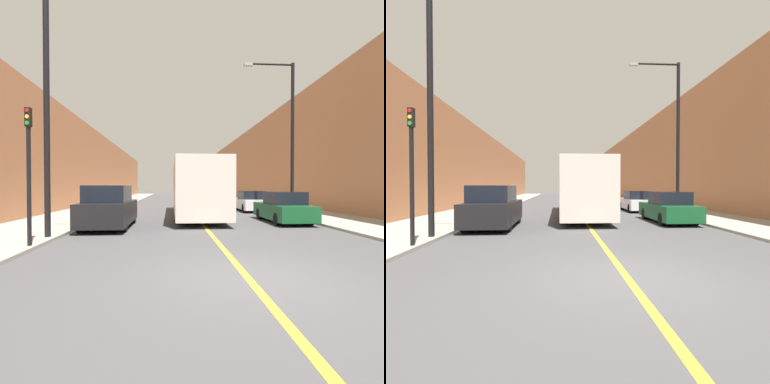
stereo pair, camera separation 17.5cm
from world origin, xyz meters
TOP-DOWN VIEW (x-y plane):
  - ground_plane at (0.00, 0.00)m, footprint 200.00×200.00m
  - sidewalk_left at (-7.44, 30.00)m, footprint 3.95×72.00m
  - sidewalk_right at (7.44, 30.00)m, footprint 3.95×72.00m
  - building_row_left at (-11.41, 30.00)m, footprint 4.00×72.00m
  - building_row_right at (11.41, 30.00)m, footprint 4.00×72.00m
  - road_center_line at (0.00, 30.00)m, footprint 0.16×72.00m
  - bus at (-0.05, 12.76)m, footprint 2.59×12.10m
  - parked_suv_left at (-4.28, 7.67)m, footprint 1.94×4.65m
  - car_right_near at (4.23, 9.12)m, footprint 1.80×4.56m
  - car_right_mid at (4.42, 16.05)m, footprint 1.86×4.35m
  - street_lamp_left at (-5.50, 4.70)m, footprint 3.07×0.24m
  - street_lamp_right at (5.51, 11.69)m, footprint 3.07×0.24m
  - traffic_light at (-5.66, 3.15)m, footprint 0.16×0.18m

SIDE VIEW (x-z plane):
  - ground_plane at x=0.00m, z-range 0.00..0.00m
  - road_center_line at x=0.00m, z-range 0.00..0.01m
  - sidewalk_left at x=-7.44m, z-range 0.00..0.11m
  - sidewalk_right at x=7.44m, z-range 0.00..0.11m
  - car_right_mid at x=4.42m, z-range -0.07..1.43m
  - car_right_near at x=4.23m, z-range -0.08..1.49m
  - parked_suv_left at x=-4.28m, z-range -0.07..1.81m
  - bus at x=-0.05m, z-range 0.11..3.34m
  - traffic_light at x=-5.66m, z-range 0.29..4.31m
  - building_row_left at x=-11.41m, z-range 0.00..7.78m
  - building_row_right at x=11.41m, z-range 0.00..9.82m
  - street_lamp_left at x=-5.50m, z-range 0.71..9.20m
  - street_lamp_right at x=5.51m, z-range 0.72..9.83m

